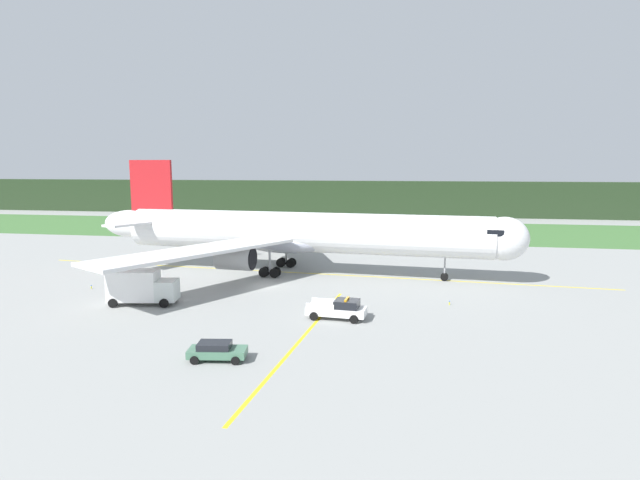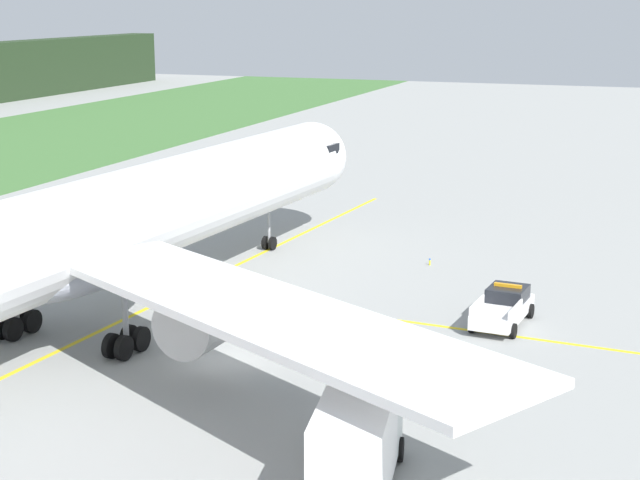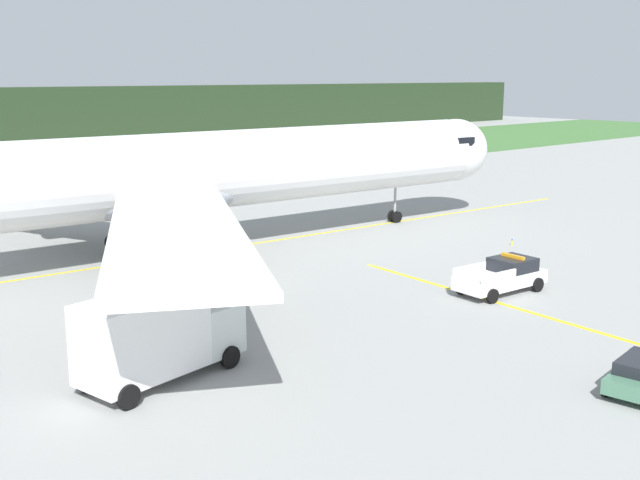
# 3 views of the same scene
# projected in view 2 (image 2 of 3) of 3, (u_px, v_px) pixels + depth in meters

# --- Properties ---
(ground) EXTENTS (320.00, 320.00, 0.00)m
(ground) POSITION_uv_depth(u_px,v_px,m) (225.00, 362.00, 46.43)
(ground) COLOR gray
(taxiway_centerline_main) EXTENTS (73.77, 5.77, 0.01)m
(taxiway_centerline_main) POSITION_uv_depth(u_px,v_px,m) (112.00, 325.00, 51.65)
(taxiway_centerline_main) COLOR yellow
(taxiway_centerline_main) RESTS_ON ground
(taxiway_centerline_spur) EXTENTS (2.47, 29.27, 0.01)m
(taxiway_centerline_spur) POSITION_uv_depth(u_px,v_px,m) (612.00, 350.00, 48.03)
(taxiway_centerline_spur) COLOR yellow
(taxiway_centerline_spur) RESTS_ON ground
(airliner) EXTENTS (55.67, 50.18, 14.36)m
(airliner) POSITION_uv_depth(u_px,v_px,m) (97.00, 231.00, 49.71)
(airliner) COLOR silver
(airliner) RESTS_ON ground
(ops_pickup_truck) EXTENTS (5.45, 2.68, 1.94)m
(ops_pickup_truck) POSITION_uv_depth(u_px,v_px,m) (504.00, 307.00, 51.67)
(ops_pickup_truck) COLOR white
(ops_pickup_truck) RESTS_ON ground
(catering_truck) EXTENTS (6.90, 3.63, 3.58)m
(catering_truck) POSITION_uv_depth(u_px,v_px,m) (357.00, 442.00, 33.81)
(catering_truck) COLOR silver
(catering_truck) RESTS_ON ground
(taxiway_edge_light_east) EXTENTS (0.12, 0.12, 0.44)m
(taxiway_edge_light_east) POSITION_uv_depth(u_px,v_px,m) (430.00, 261.00, 63.22)
(taxiway_edge_light_east) COLOR yellow
(taxiway_edge_light_east) RESTS_ON ground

